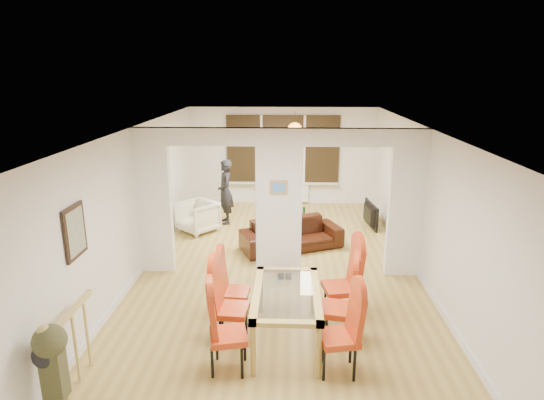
# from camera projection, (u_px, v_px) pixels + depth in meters

# --- Properties ---
(floor) EXTENTS (5.00, 9.00, 0.01)m
(floor) POSITION_uv_depth(u_px,v_px,m) (279.00, 271.00, 8.27)
(floor) COLOR #AE9146
(floor) RESTS_ON ground
(room_walls) EXTENTS (5.00, 9.00, 2.60)m
(room_walls) POSITION_uv_depth(u_px,v_px,m) (279.00, 203.00, 7.91)
(room_walls) COLOR silver
(room_walls) RESTS_ON floor
(divider_wall) EXTENTS (5.00, 0.18, 2.60)m
(divider_wall) POSITION_uv_depth(u_px,v_px,m) (279.00, 203.00, 7.91)
(divider_wall) COLOR white
(divider_wall) RESTS_ON floor
(bay_window_blinds) EXTENTS (3.00, 0.08, 1.80)m
(bay_window_blinds) POSITION_uv_depth(u_px,v_px,m) (283.00, 149.00, 12.12)
(bay_window_blinds) COLOR black
(bay_window_blinds) RESTS_ON room_walls
(radiator) EXTENTS (1.40, 0.08, 0.50)m
(radiator) POSITION_uv_depth(u_px,v_px,m) (283.00, 193.00, 12.41)
(radiator) COLOR white
(radiator) RESTS_ON floor
(pendant_light) EXTENTS (0.36, 0.36, 0.36)m
(pendant_light) POSITION_uv_depth(u_px,v_px,m) (295.00, 130.00, 10.84)
(pendant_light) COLOR orange
(pendant_light) RESTS_ON room_walls
(stair_newel) EXTENTS (0.40, 1.20, 1.10)m
(stair_newel) POSITION_uv_depth(u_px,v_px,m) (73.00, 344.00, 5.13)
(stair_newel) COLOR tan
(stair_newel) RESTS_ON floor
(wall_poster) EXTENTS (0.04, 0.52, 0.67)m
(wall_poster) POSITION_uv_depth(u_px,v_px,m) (75.00, 232.00, 5.61)
(wall_poster) COLOR gray
(wall_poster) RESTS_ON room_walls
(pillar_photo) EXTENTS (0.30, 0.03, 0.25)m
(pillar_photo) POSITION_uv_depth(u_px,v_px,m) (279.00, 188.00, 7.73)
(pillar_photo) COLOR #4C8CD8
(pillar_photo) RESTS_ON divider_wall
(dining_table) EXTENTS (0.88, 1.56, 0.73)m
(dining_table) POSITION_uv_depth(u_px,v_px,m) (286.00, 317.00, 6.04)
(dining_table) COLOR #A98B3E
(dining_table) RESTS_ON floor
(dining_chair_la) EXTENTS (0.52, 0.52, 1.08)m
(dining_chair_la) POSITION_uv_depth(u_px,v_px,m) (228.00, 330.00, 5.42)
(dining_chair_la) COLOR #B23312
(dining_chair_la) RESTS_ON floor
(dining_chair_lb) EXTENTS (0.48, 0.48, 1.11)m
(dining_chair_lb) POSITION_uv_depth(u_px,v_px,m) (231.00, 304.00, 5.99)
(dining_chair_lb) COLOR #B23312
(dining_chair_lb) RESTS_ON floor
(dining_chair_lc) EXTENTS (0.43, 0.43, 1.02)m
(dining_chair_lc) POSITION_uv_depth(u_px,v_px,m) (234.00, 288.00, 6.53)
(dining_chair_lc) COLOR #B23312
(dining_chair_lc) RESTS_ON floor
(dining_chair_ra) EXTENTS (0.51, 0.51, 1.09)m
(dining_chair_ra) POSITION_uv_depth(u_px,v_px,m) (339.00, 331.00, 5.37)
(dining_chair_ra) COLOR #B23312
(dining_chair_ra) RESTS_ON floor
(dining_chair_rb) EXTENTS (0.53, 0.53, 1.13)m
(dining_chair_rb) POSITION_uv_depth(u_px,v_px,m) (338.00, 303.00, 5.98)
(dining_chair_rb) COLOR #B23312
(dining_chair_rb) RESTS_ON floor
(dining_chair_rc) EXTENTS (0.55, 0.55, 1.17)m
(dining_chair_rc) POSITION_uv_depth(u_px,v_px,m) (341.00, 282.00, 6.53)
(dining_chair_rc) COLOR #B23312
(dining_chair_rc) RESTS_ON floor
(sofa) EXTENTS (2.18, 1.52, 0.59)m
(sofa) POSITION_uv_depth(u_px,v_px,m) (291.00, 234.00, 9.27)
(sofa) COLOR black
(sofa) RESTS_ON floor
(armchair) EXTENTS (1.07, 1.07, 0.70)m
(armchair) POSITION_uv_depth(u_px,v_px,m) (198.00, 217.00, 10.23)
(armchair) COLOR beige
(armchair) RESTS_ON floor
(person) EXTENTS (0.64, 0.51, 1.53)m
(person) POSITION_uv_depth(u_px,v_px,m) (225.00, 192.00, 10.70)
(person) COLOR black
(person) RESTS_ON floor
(television) EXTENTS (0.98, 0.24, 0.56)m
(television) POSITION_uv_depth(u_px,v_px,m) (367.00, 215.00, 10.60)
(television) COLOR black
(television) RESTS_ON floor
(coffee_table) EXTENTS (0.95, 0.55, 0.21)m
(coffee_table) POSITION_uv_depth(u_px,v_px,m) (298.00, 220.00, 10.75)
(coffee_table) COLOR #312310
(coffee_table) RESTS_ON floor
(bottle) EXTENTS (0.06, 0.06, 0.25)m
(bottle) POSITION_uv_depth(u_px,v_px,m) (304.00, 211.00, 10.66)
(bottle) COLOR #143F19
(bottle) RESTS_ON coffee_table
(bowl) EXTENTS (0.20, 0.20, 0.05)m
(bowl) POSITION_uv_depth(u_px,v_px,m) (290.00, 216.00, 10.64)
(bowl) COLOR #312310
(bowl) RESTS_ON coffee_table
(shoes) EXTENTS (0.24, 0.25, 0.10)m
(shoes) POSITION_uv_depth(u_px,v_px,m) (285.00, 275.00, 8.02)
(shoes) COLOR black
(shoes) RESTS_ON floor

